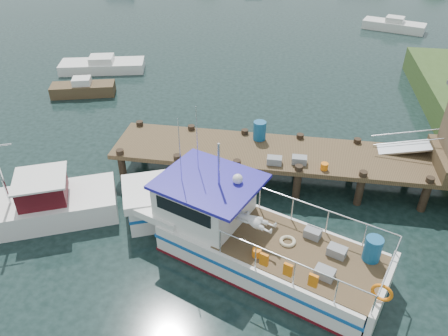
% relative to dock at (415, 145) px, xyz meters
% --- Properties ---
extents(ground_plane, '(160.00, 160.00, 0.00)m').
position_rel_dock_xyz_m(ground_plane, '(-6.51, -0.01, -2.24)').
color(ground_plane, black).
extents(dock, '(16.60, 3.00, 4.78)m').
position_rel_dock_xyz_m(dock, '(0.00, 0.00, 0.00)').
color(dock, '#4B3923').
rests_on(dock, ground).
extents(lobster_boat, '(10.18, 6.13, 5.04)m').
position_rel_dock_xyz_m(lobster_boat, '(-6.53, -4.79, -1.33)').
color(lobster_boat, silver).
rests_on(lobster_boat, ground).
extents(work_boat, '(7.27, 4.65, 3.94)m').
position_rel_dock_xyz_m(work_boat, '(-14.80, -4.46, -1.62)').
color(work_boat, silver).
rests_on(work_boat, ground).
extents(moored_rowboat, '(3.99, 2.28, 1.10)m').
position_rel_dock_xyz_m(moored_rowboat, '(-17.67, 7.05, -1.83)').
color(moored_rowboat, '#4B3923').
rests_on(moored_rowboat, ground).
extents(moored_a, '(5.93, 3.21, 1.04)m').
position_rel_dock_xyz_m(moored_a, '(-18.07, 11.05, -1.86)').
color(moored_a, silver).
rests_on(moored_a, ground).
extents(moored_b, '(5.44, 3.34, 1.14)m').
position_rel_dock_xyz_m(moored_b, '(3.25, 24.39, -1.82)').
color(moored_b, silver).
rests_on(moored_b, ground).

